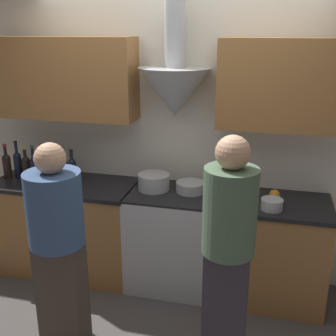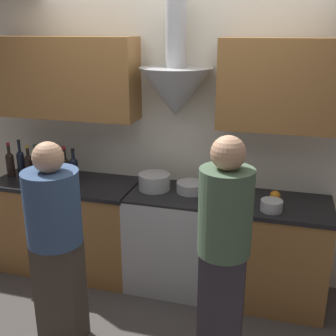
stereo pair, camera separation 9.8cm
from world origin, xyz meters
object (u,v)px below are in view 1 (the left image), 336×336
Objects in this scene: wine_bottle_6 at (64,169)px; stock_pot at (154,182)px; mixing_bowl at (190,187)px; orange_fruit at (275,195)px; saucepan at (272,204)px; stove_range at (171,238)px; wine_bottle_5 at (54,168)px; wine_bottle_7 at (72,170)px; person_foreground_right at (228,249)px; wine_bottle_0 at (7,164)px; wine_bottle_2 at (26,166)px; person_foreground_left at (58,240)px; wine_bottle_3 at (34,167)px; wine_bottle_4 at (43,166)px; wine_bottle_1 at (18,163)px.

wine_bottle_6 is 0.84m from stock_pot.
stock_pot is 0.32m from mixing_bowl.
orange_fruit is at bearing -0.22° from mixing_bowl.
saucepan is (0.68, -0.21, -0.00)m from mixing_bowl.
orange_fruit is (0.86, 0.05, 0.48)m from stove_range.
wine_bottle_6 reaches higher than wine_bottle_5.
wine_bottle_6 reaches higher than wine_bottle_7.
mixing_bowl is 0.15× the size of person_foreground_right.
wine_bottle_0 is at bearing -177.80° from mixing_bowl.
person_foreground_right is (0.59, -0.90, 0.46)m from stove_range.
saucepan reaches higher than stove_range.
wine_bottle_7 reaches higher than wine_bottle_2.
stock_pot is (0.93, 0.03, -0.06)m from wine_bottle_5.
person_foreground_right is at bearing -51.31° from stock_pot.
person_foreground_left is (0.79, -0.92, -0.18)m from wine_bottle_2.
wine_bottle_2 is 0.94× the size of wine_bottle_3.
wine_bottle_0 is 1.19× the size of stock_pot.
stove_range is at bearing 0.22° from wine_bottle_2.
stove_range is 1.16m from person_foreground_left.
person_foreground_right reaches higher than saucepan.
wine_bottle_4 is 1.08× the size of wine_bottle_5.
mixing_bowl reaches higher than orange_fruit.
wine_bottle_6 is 3.87× the size of orange_fruit.
wine_bottle_6 is at bearing 114.30° from person_foreground_left.
wine_bottle_3 is 2.13m from saucepan.
wine_bottle_4 is (0.27, -0.02, -0.00)m from wine_bottle_1.
person_foreground_right is at bearing 1.16° from person_foreground_left.
wine_bottle_6 is at bearing 172.32° from wine_bottle_7.
wine_bottle_6 is at bearing -1.53° from wine_bottle_1.
mixing_bowl is at bearing 17.12° from stove_range.
wine_bottle_1 is (0.10, 0.03, 0.01)m from wine_bottle_0.
orange_fruit is (1.86, 0.05, -0.08)m from wine_bottle_6.
wine_bottle_7 is at bearing 0.11° from wine_bottle_3.
wine_bottle_7 is at bearing -1.05° from wine_bottle_4.
wine_bottle_5 is at bearing -178.05° from stock_pot.
wine_bottle_5 reaches higher than wine_bottle_2.
person_foreground_left reaches higher than wine_bottle_3.
wine_bottle_0 is 1.73m from mixing_bowl.
wine_bottle_2 is 1.53m from mixing_bowl.
wine_bottle_4 is at bearing -178.47° from orange_fruit.
wine_bottle_3 is (0.09, -0.01, 0.00)m from wine_bottle_2.
wine_bottle_1 is 0.23× the size of person_foreground_left.
person_foreground_right is at bearing -30.83° from wine_bottle_7.
mixing_bowl is (1.53, 0.05, -0.08)m from wine_bottle_2.
wine_bottle_0 is at bearing -178.50° from orange_fruit.
orange_fruit is 0.51× the size of saucepan.
saucepan is 1.62m from person_foreground_left.
wine_bottle_4 is 1.06× the size of wine_bottle_6.
wine_bottle_1 is 0.38m from wine_bottle_5.
mixing_bowl is (0.32, 0.02, -0.03)m from stock_pot.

